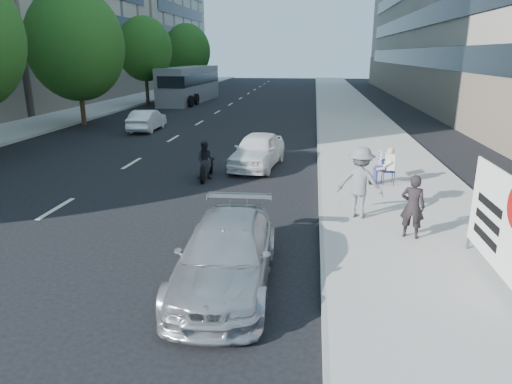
# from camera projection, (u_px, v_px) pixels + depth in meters

# --- Properties ---
(ground) EXTENTS (160.00, 160.00, 0.00)m
(ground) POSITION_uv_depth(u_px,v_px,m) (262.00, 246.00, 11.14)
(ground) COLOR black
(ground) RESTS_ON ground
(near_sidewalk) EXTENTS (5.00, 120.00, 0.15)m
(near_sidewalk) POSITION_uv_depth(u_px,v_px,m) (357.00, 125.00, 29.63)
(near_sidewalk) COLOR #B0ADA5
(near_sidewalk) RESTS_ON ground
(far_sidewalk) EXTENTS (4.50, 120.00, 0.15)m
(far_sidewalk) POSITION_uv_depth(u_px,v_px,m) (57.00, 119.00, 32.07)
(far_sidewalk) COLOR #B0ADA5
(far_sidewalk) RESTS_ON ground
(tree_far_c) EXTENTS (6.00, 6.00, 8.47)m
(tree_far_c) POSITION_uv_depth(u_px,v_px,m) (76.00, 45.00, 28.38)
(tree_far_c) COLOR #382616
(tree_far_c) RESTS_ON ground
(tree_far_d) EXTENTS (4.80, 4.80, 7.65)m
(tree_far_d) POSITION_uv_depth(u_px,v_px,m) (144.00, 49.00, 39.81)
(tree_far_d) COLOR #382616
(tree_far_d) RESTS_ON ground
(tree_far_e) EXTENTS (5.40, 5.40, 7.89)m
(tree_far_e) POSITION_uv_depth(u_px,v_px,m) (187.00, 51.00, 53.14)
(tree_far_e) COLOR #382616
(tree_far_e) RESTS_ON ground
(seated_protester) EXTENTS (0.83, 1.12, 1.31)m
(seated_protester) POSITION_uv_depth(u_px,v_px,m) (386.00, 164.00, 15.67)
(seated_protester) COLOR #121B4F
(seated_protester) RESTS_ON near_sidewalk
(jogger) EXTENTS (1.42, 1.05, 1.97)m
(jogger) POSITION_uv_depth(u_px,v_px,m) (360.00, 182.00, 12.42)
(jogger) COLOR slate
(jogger) RESTS_ON near_sidewalk
(pedestrian_woman) EXTENTS (0.67, 0.55, 1.59)m
(pedestrian_woman) POSITION_uv_depth(u_px,v_px,m) (413.00, 206.00, 11.06)
(pedestrian_woman) COLOR black
(pedestrian_woman) RESTS_ON near_sidewalk
(protest_banner) EXTENTS (0.08, 3.06, 2.20)m
(protest_banner) POSITION_uv_depth(u_px,v_px,m) (499.00, 221.00, 8.81)
(protest_banner) COLOR #4C4C4C
(protest_banner) RESTS_ON near_sidewalk
(parked_sedan) EXTENTS (1.99, 4.60, 1.32)m
(parked_sedan) POSITION_uv_depth(u_px,v_px,m) (226.00, 254.00, 9.10)
(parked_sedan) COLOR #A1A4A8
(parked_sedan) RESTS_ON ground
(white_sedan_near) EXTENTS (2.21, 4.32, 1.41)m
(white_sedan_near) POSITION_uv_depth(u_px,v_px,m) (258.00, 150.00, 18.68)
(white_sedan_near) COLOR white
(white_sedan_near) RESTS_ON ground
(white_sedan_mid) EXTENTS (1.46, 3.87, 1.26)m
(white_sedan_mid) POSITION_uv_depth(u_px,v_px,m) (147.00, 120.00, 27.67)
(white_sedan_mid) COLOR white
(white_sedan_mid) RESTS_ON ground
(motorcycle) EXTENTS (0.75, 2.05, 1.42)m
(motorcycle) POSITION_uv_depth(u_px,v_px,m) (206.00, 162.00, 16.93)
(motorcycle) COLOR black
(motorcycle) RESTS_ON ground
(bus) EXTENTS (3.18, 12.17, 3.30)m
(bus) POSITION_uv_depth(u_px,v_px,m) (190.00, 85.00, 43.95)
(bus) COLOR slate
(bus) RESTS_ON ground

